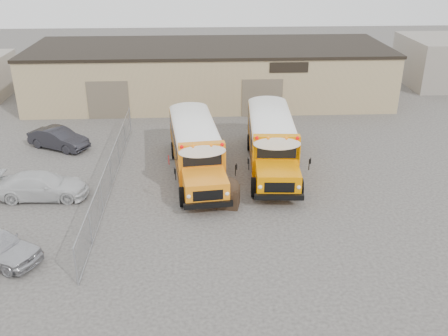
{
  "coord_description": "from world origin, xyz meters",
  "views": [
    {
      "loc": [
        -0.9,
        -22.74,
        12.79
      ],
      "look_at": [
        0.33,
        1.69,
        1.6
      ],
      "focal_mm": 40.0,
      "sensor_mm": 36.0,
      "label": 1
    }
  ],
  "objects_px": {
    "school_bus_right": "(265,105)",
    "car_dark": "(58,138)",
    "school_bus_left": "(186,111)",
    "car_white": "(42,186)",
    "tarp_bundle": "(228,192)"
  },
  "relations": [
    {
      "from": "school_bus_right",
      "to": "tarp_bundle",
      "type": "xyz_separation_m",
      "value": [
        -3.38,
        -11.83,
        -0.95
      ]
    },
    {
      "from": "school_bus_left",
      "to": "car_white",
      "type": "xyz_separation_m",
      "value": [
        -7.66,
        -9.31,
        -1.05
      ]
    },
    {
      "from": "tarp_bundle",
      "to": "car_white",
      "type": "distance_m",
      "value": 10.13
    },
    {
      "from": "tarp_bundle",
      "to": "car_dark",
      "type": "height_order",
      "value": "tarp_bundle"
    },
    {
      "from": "school_bus_left",
      "to": "tarp_bundle",
      "type": "relative_size",
      "value": 6.36
    },
    {
      "from": "school_bus_left",
      "to": "school_bus_right",
      "type": "distance_m",
      "value": 5.83
    },
    {
      "from": "school_bus_left",
      "to": "school_bus_right",
      "type": "height_order",
      "value": "school_bus_right"
    },
    {
      "from": "school_bus_right",
      "to": "car_white",
      "type": "distance_m",
      "value": 16.95
    },
    {
      "from": "car_white",
      "to": "car_dark",
      "type": "height_order",
      "value": "car_white"
    },
    {
      "from": "tarp_bundle",
      "to": "car_dark",
      "type": "distance_m",
      "value": 13.92
    },
    {
      "from": "school_bus_right",
      "to": "car_white",
      "type": "xyz_separation_m",
      "value": [
        -13.4,
        -10.32,
        -1.1
      ]
    },
    {
      "from": "school_bus_left",
      "to": "car_white",
      "type": "relative_size",
      "value": 2.17
    },
    {
      "from": "school_bus_right",
      "to": "car_white",
      "type": "height_order",
      "value": "school_bus_right"
    },
    {
      "from": "school_bus_right",
      "to": "car_dark",
      "type": "xyz_separation_m",
      "value": [
        -14.3,
        -3.19,
        -1.11
      ]
    },
    {
      "from": "school_bus_right",
      "to": "car_dark",
      "type": "height_order",
      "value": "school_bus_right"
    }
  ]
}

